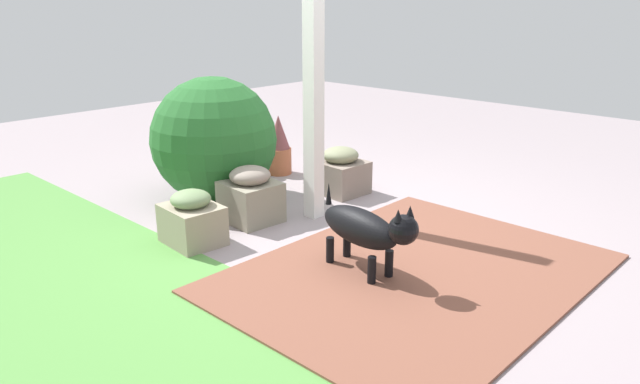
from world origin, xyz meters
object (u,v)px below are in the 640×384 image
(stone_planter_far, at_px, (192,219))
(terracotta_pot_tall, at_px, (228,148))
(round_shrub, at_px, (214,140))
(terracotta_pot_spiky, at_px, (279,146))
(dog, at_px, (366,228))
(stone_planter_nearest, at_px, (340,172))
(stone_planter_mid, at_px, (251,196))
(porch_pillar, at_px, (314,90))

(stone_planter_far, height_order, terracotta_pot_tall, terracotta_pot_tall)
(round_shrub, distance_m, terracotta_pot_spiky, 0.97)
(terracotta_pot_spiky, xyz_separation_m, dog, (-2.06, 1.19, 0.03))
(stone_planter_nearest, height_order, stone_planter_far, stone_planter_nearest)
(stone_planter_nearest, bearing_deg, stone_planter_mid, 87.96)
(dog, bearing_deg, terracotta_pot_tall, -19.88)
(porch_pillar, xyz_separation_m, terracotta_pot_tall, (1.53, -0.36, -0.77))
(stone_planter_far, xyz_separation_m, terracotta_pot_tall, (1.29, -1.34, 0.06))
(porch_pillar, height_order, round_shrub, porch_pillar)
(stone_planter_far, distance_m, terracotta_pot_spiky, 1.84)
(stone_planter_nearest, bearing_deg, stone_planter_far, 90.31)
(porch_pillar, relative_size, stone_planter_far, 4.64)
(stone_planter_nearest, relative_size, dog, 0.56)
(stone_planter_nearest, xyz_separation_m, round_shrub, (0.65, 0.87, 0.33))
(porch_pillar, bearing_deg, terracotta_pot_spiky, -30.43)
(porch_pillar, relative_size, dog, 2.58)
(stone_planter_nearest, height_order, terracotta_pot_spiky, terracotta_pot_spiky)
(stone_planter_mid, distance_m, dog, 1.26)
(round_shrub, xyz_separation_m, terracotta_pot_tall, (0.63, -0.63, -0.29))
(round_shrub, bearing_deg, stone_planter_mid, 167.39)
(stone_planter_far, relative_size, dog, 0.56)
(stone_planter_far, xyz_separation_m, dog, (-1.20, -0.44, 0.13))
(dog, bearing_deg, porch_pillar, -29.47)
(stone_planter_nearest, bearing_deg, round_shrub, 53.10)
(stone_planter_mid, bearing_deg, stone_planter_far, 94.39)
(stone_planter_far, relative_size, round_shrub, 0.41)
(stone_planter_mid, height_order, stone_planter_far, stone_planter_mid)
(stone_planter_mid, relative_size, terracotta_pot_tall, 0.65)
(stone_planter_mid, distance_m, terracotta_pot_spiky, 1.33)
(stone_planter_far, xyz_separation_m, terracotta_pot_spiky, (0.86, -1.63, 0.10))
(porch_pillar, relative_size, stone_planter_nearest, 4.61)
(stone_planter_nearest, distance_m, dog, 1.67)
(stone_planter_nearest, distance_m, stone_planter_mid, 1.01)
(stone_planter_mid, bearing_deg, terracotta_pot_spiky, -52.42)
(porch_pillar, height_order, terracotta_pot_spiky, porch_pillar)
(terracotta_pot_spiky, bearing_deg, porch_pillar, 149.57)
(stone_planter_far, height_order, round_shrub, round_shrub)
(terracotta_pot_spiky, relative_size, terracotta_pot_tall, 0.87)
(porch_pillar, height_order, terracotta_pot_tall, porch_pillar)
(round_shrub, bearing_deg, stone_planter_far, 132.77)
(terracotta_pot_tall, bearing_deg, stone_planter_nearest, -169.33)
(terracotta_pot_tall, bearing_deg, round_shrub, 134.92)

